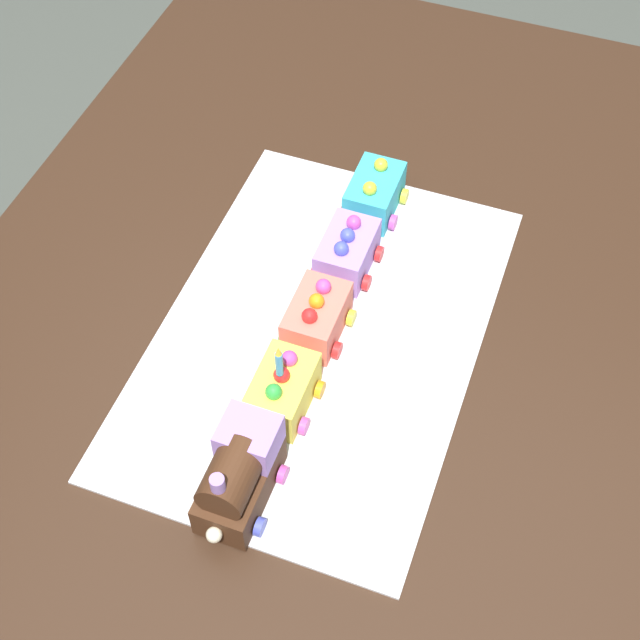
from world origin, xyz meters
TOP-DOWN VIEW (x-y plane):
  - ground_plane at (0.00, 0.00)m, footprint 8.00×8.00m
  - dining_table at (0.00, 0.00)m, footprint 1.40×1.00m
  - cake_board at (-0.06, -0.01)m, footprint 0.60×0.40m
  - cake_locomotive at (-0.31, -0.00)m, footprint 0.14×0.08m
  - cake_car_flatbed_lemon at (-0.18, -0.00)m, footprint 0.10×0.08m
  - cake_car_gondola_coral at (-0.06, -0.00)m, footprint 0.10×0.08m
  - cake_car_hopper_lavender at (0.06, -0.00)m, footprint 0.10×0.08m
  - cake_car_caboose_turquoise at (0.18, -0.00)m, footprint 0.10×0.08m
  - birthday_candle at (-0.18, -0.00)m, footprint 0.01×0.01m

SIDE VIEW (x-z plane):
  - ground_plane at x=0.00m, z-range 0.00..0.00m
  - dining_table at x=0.00m, z-range 0.26..1.00m
  - cake_board at x=-0.06m, z-range 0.74..0.74m
  - cake_car_caboose_turquoise at x=0.18m, z-range 0.74..0.81m
  - cake_car_flatbed_lemon at x=-0.18m, z-range 0.74..0.81m
  - cake_car_gondola_coral at x=-0.06m, z-range 0.74..0.81m
  - cake_car_hopper_lavender at x=0.06m, z-range 0.74..0.81m
  - cake_locomotive at x=-0.31m, z-range 0.73..0.85m
  - birthday_candle at x=-0.18m, z-range 0.81..0.87m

